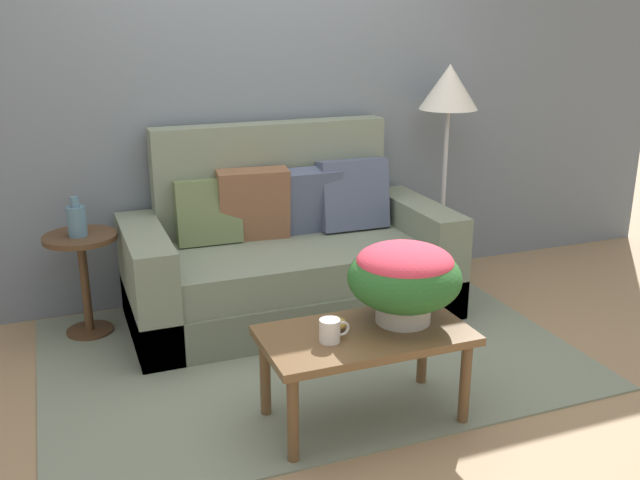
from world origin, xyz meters
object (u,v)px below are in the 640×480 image
at_px(floor_lamp, 448,105).
at_px(couch, 288,258).
at_px(side_table, 83,266).
at_px(snack_bowl, 334,324).
at_px(potted_plant, 404,276).
at_px(table_vase, 77,220).
at_px(coffee_mug, 331,330).
at_px(coffee_table, 365,344).

bearing_deg(floor_lamp, couch, -172.08).
bearing_deg(side_table, snack_bowl, -53.87).
relative_size(couch, floor_lamp, 1.32).
bearing_deg(couch, snack_bowl, -99.34).
distance_m(potted_plant, table_vase, 1.88).
bearing_deg(snack_bowl, floor_lamp, 45.56).
relative_size(side_table, coffee_mug, 4.40).
xyz_separation_m(coffee_mug, snack_bowl, (0.05, 0.09, -0.02)).
distance_m(coffee_mug, snack_bowl, 0.11).
bearing_deg(table_vase, couch, -4.31).
bearing_deg(snack_bowl, coffee_mug, -120.66).
xyz_separation_m(couch, coffee_table, (-0.08, -1.29, 0.03)).
xyz_separation_m(floor_lamp, table_vase, (-2.36, -0.07, -0.51)).
relative_size(coffee_table, snack_bowl, 8.24).
bearing_deg(snack_bowl, side_table, 126.13).
bearing_deg(side_table, table_vase, -112.19).
bearing_deg(potted_plant, snack_bowl, 176.49).
height_order(floor_lamp, potted_plant, floor_lamp).
bearing_deg(snack_bowl, table_vase, 126.72).
relative_size(potted_plant, snack_bowl, 4.57).
xyz_separation_m(coffee_table, snack_bowl, (-0.12, 0.06, 0.09)).
bearing_deg(table_vase, side_table, 67.81).
distance_m(couch, side_table, 1.19).
distance_m(couch, coffee_mug, 1.36).
xyz_separation_m(coffee_table, side_table, (-1.10, 1.40, 0.03)).
distance_m(floor_lamp, table_vase, 2.41).
distance_m(coffee_mug, table_vase, 1.71).
bearing_deg(floor_lamp, potted_plant, -126.30).
xyz_separation_m(couch, table_vase, (-1.19, 0.09, 0.34)).
relative_size(floor_lamp, snack_bowl, 13.06).
bearing_deg(snack_bowl, coffee_table, -25.60).
bearing_deg(snack_bowl, potted_plant, -3.51).
xyz_separation_m(coffee_table, table_vase, (-1.11, 1.38, 0.31)).
bearing_deg(coffee_table, coffee_mug, -169.38).
relative_size(coffee_table, coffee_mug, 6.78).
height_order(coffee_mug, table_vase, table_vase).
bearing_deg(coffee_table, potted_plant, 10.73).
bearing_deg(table_vase, coffee_table, -51.23).
xyz_separation_m(coffee_mug, table_vase, (-0.93, 1.42, 0.20)).
distance_m(couch, table_vase, 1.24).
xyz_separation_m(couch, side_table, (-1.18, 0.11, 0.06)).
height_order(floor_lamp, snack_bowl, floor_lamp).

